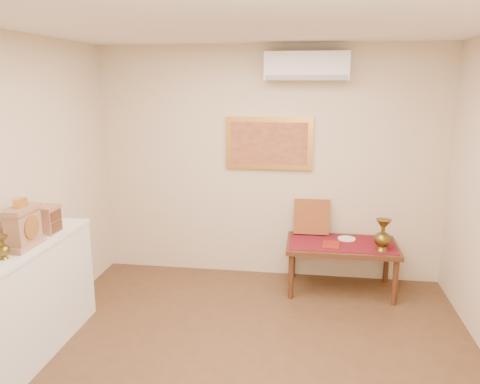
% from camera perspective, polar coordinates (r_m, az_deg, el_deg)
% --- Properties ---
extents(ceiling, '(4.50, 4.50, 0.00)m').
position_cam_1_polar(ceiling, '(3.17, 0.21, 20.76)').
color(ceiling, white).
rests_on(ceiling, ground).
extents(wall_back, '(4.00, 0.02, 2.70)m').
position_cam_1_polar(wall_back, '(5.46, 3.54, 3.40)').
color(wall_back, beige).
rests_on(wall_back, ground).
extents(brass_urn_small, '(0.10, 0.10, 0.23)m').
position_cam_1_polar(brass_urn_small, '(3.96, -27.01, -5.71)').
color(brass_urn_small, brown).
rests_on(brass_urn_small, display_ledge).
extents(table_cloth, '(1.14, 0.59, 0.01)m').
position_cam_1_polar(table_cloth, '(5.30, 12.31, -6.10)').
color(table_cloth, maroon).
rests_on(table_cloth, low_table).
extents(brass_urn_tall, '(0.18, 0.18, 0.41)m').
position_cam_1_polar(brass_urn_tall, '(5.12, 17.04, -4.62)').
color(brass_urn_tall, brown).
rests_on(brass_urn_tall, table_cloth).
extents(plate, '(0.20, 0.20, 0.01)m').
position_cam_1_polar(plate, '(5.42, 12.87, -5.58)').
color(plate, white).
rests_on(plate, table_cloth).
extents(menu, '(0.20, 0.26, 0.01)m').
position_cam_1_polar(menu, '(5.20, 11.04, -6.32)').
color(menu, maroon).
rests_on(menu, table_cloth).
extents(cushion, '(0.41, 0.18, 0.42)m').
position_cam_1_polar(cushion, '(5.50, 8.72, -2.98)').
color(cushion, maroon).
rests_on(cushion, table_cloth).
extents(display_ledge, '(0.37, 2.02, 0.98)m').
position_cam_1_polar(display_ledge, '(4.25, -25.69, -13.12)').
color(display_ledge, white).
rests_on(display_ledge, floor).
extents(mantel_clock, '(0.17, 0.36, 0.41)m').
position_cam_1_polar(mantel_clock, '(4.14, -24.91, -3.87)').
color(mantel_clock, '#A97757').
rests_on(mantel_clock, display_ledge).
extents(wooden_chest, '(0.16, 0.21, 0.24)m').
position_cam_1_polar(wooden_chest, '(4.47, -22.33, -3.11)').
color(wooden_chest, '#A97757').
rests_on(wooden_chest, display_ledge).
extents(low_table, '(1.20, 0.70, 0.55)m').
position_cam_1_polar(low_table, '(5.32, 12.28, -6.80)').
color(low_table, '#502B18').
rests_on(low_table, floor).
extents(painting, '(1.00, 0.06, 0.60)m').
position_cam_1_polar(painting, '(5.40, 3.55, 5.97)').
color(painting, gold).
rests_on(painting, wall_back).
extents(ac_unit, '(0.90, 0.25, 0.30)m').
position_cam_1_polar(ac_unit, '(5.23, 8.11, 14.95)').
color(ac_unit, white).
rests_on(ac_unit, wall_back).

